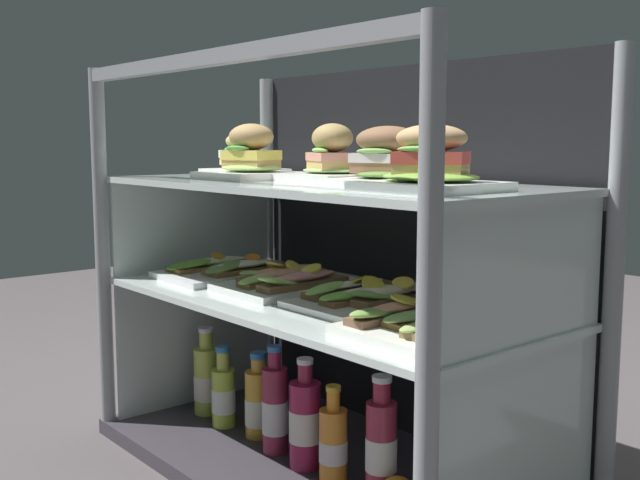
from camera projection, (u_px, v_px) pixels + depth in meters
ground_plane at (320, 479)px, 1.71m from camera, size 6.00×6.00×0.02m
case_base_deck at (320, 467)px, 1.71m from camera, size 1.12×0.55×0.04m
case_frame at (364, 249)px, 1.73m from camera, size 1.12×0.55×0.92m
riser_lower_tier at (320, 382)px, 1.68m from camera, size 1.04×0.47×0.36m
shelf_lower_glass at (320, 300)px, 1.66m from camera, size 1.06×0.49×0.01m
riser_upper_tier at (320, 243)px, 1.64m from camera, size 1.04×0.47×0.24m
shelf_upper_glass at (320, 185)px, 1.63m from camera, size 1.06×0.49×0.01m
plated_roll_sandwich_mid_right at (244, 157)px, 1.95m from camera, size 0.17×0.17×0.11m
plated_roll_sandwich_near_right_corner at (251, 159)px, 1.74m from camera, size 0.20×0.20×0.13m
plated_roll_sandwich_far_left at (331, 160)px, 1.65m from camera, size 0.19×0.19×0.12m
plated_roll_sandwich_right_of_center at (387, 161)px, 1.49m from camera, size 0.18×0.18×0.12m
plated_roll_sandwich_mid_left at (431, 169)px, 1.30m from camera, size 0.21×0.21×0.11m
open_sandwich_tray_near_left_corner at (225, 269)px, 1.91m from camera, size 0.22×0.32×0.06m
open_sandwich_tray_mid_right at (288, 281)px, 1.74m from camera, size 0.22×0.32×0.06m
open_sandwich_tray_mid_left at (368, 297)px, 1.57m from camera, size 0.22×0.32×0.06m
open_sandwich_tray_near_right_corner at (427, 321)px, 1.36m from camera, size 0.22×0.32×0.06m
juice_bottle_back_left at (207, 380)px, 1.99m from camera, size 0.07×0.07×0.23m
juice_bottle_front_middle at (224, 395)px, 1.90m from camera, size 0.06×0.06×0.20m
juice_bottle_back_right at (259, 403)px, 1.83m from camera, size 0.07×0.07×0.21m
juice_bottle_back_center at (275, 409)px, 1.73m from camera, size 0.06×0.06×0.25m
juice_bottle_front_fourth at (305, 423)px, 1.66m from camera, size 0.07×0.07×0.24m
juice_bottle_near_post at (333, 444)px, 1.58m from camera, size 0.06×0.06×0.21m
juice_bottle_front_left_end at (381, 447)px, 1.51m from camera, size 0.06×0.06×0.25m
orange_fruit_beside_bottles at (460, 477)px, 1.53m from camera, size 0.08×0.08×0.08m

